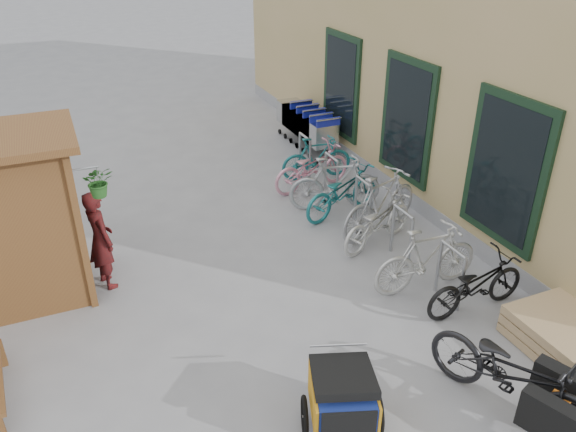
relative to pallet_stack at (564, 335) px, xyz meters
name	(u,v)px	position (x,y,z in m)	size (l,w,h in m)	color
ground	(298,343)	(-3.00, 1.40, -0.21)	(80.00, 80.00, 0.00)	#969699
bike_rack	(363,199)	(-0.70, 3.80, 0.31)	(0.05, 5.35, 0.86)	#A5A8AD
pallet_stack	(564,335)	(0.00, 0.00, 0.00)	(1.00, 1.20, 0.40)	tan
shopping_carts	(306,122)	(0.00, 7.66, 0.40)	(0.58, 2.31, 1.04)	silver
child_trailer	(343,397)	(-3.15, -0.02, 0.25)	(0.93, 1.43, 0.83)	navy
cargo_bike	(516,376)	(-1.33, -0.53, 0.30)	(1.33, 2.08, 1.03)	black
person_kiosk	(100,240)	(-5.06, 3.72, 0.55)	(0.55, 0.36, 1.51)	maroon
bike_0	(476,284)	(-0.50, 1.09, 0.21)	(0.56, 1.60, 0.84)	black
bike_1	(427,258)	(-0.82, 1.79, 0.30)	(0.48, 1.69, 1.02)	silver
bike_2	(377,222)	(-0.81, 3.13, 0.21)	(0.56, 1.61, 0.84)	silver
bike_3	(380,203)	(-0.55, 3.48, 0.35)	(0.52, 1.85, 1.11)	#A8A9AD
bike_4	(342,191)	(-0.82, 4.32, 0.25)	(0.61, 1.74, 0.92)	#1D7176
bike_5	(335,183)	(-0.85, 4.57, 0.30)	(0.48, 1.71, 1.03)	#A8A9AD
bike_6	(312,167)	(-0.86, 5.52, 0.24)	(0.60, 1.72, 0.90)	pink
bike_7	(317,158)	(-0.55, 5.94, 0.24)	(0.42, 1.49, 0.90)	#1D7176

